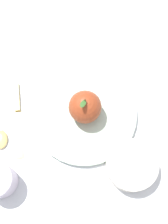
% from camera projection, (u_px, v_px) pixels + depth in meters
% --- Properties ---
extents(ground_plane, '(2.40, 2.40, 0.00)m').
position_uv_depth(ground_plane, '(74.00, 116.00, 0.76)').
color(ground_plane, silver).
extents(dinner_plate, '(0.27, 0.27, 0.02)m').
position_uv_depth(dinner_plate, '(84.00, 113.00, 0.75)').
color(dinner_plate, '#B2C6B2').
rests_on(dinner_plate, ground_plane).
extents(apple, '(0.08, 0.08, 0.09)m').
position_uv_depth(apple, '(85.00, 107.00, 0.71)').
color(apple, '#9E3D1E').
rests_on(apple, dinner_plate).
extents(side_bowl, '(0.12, 0.12, 0.04)m').
position_uv_depth(side_bowl, '(132.00, 165.00, 0.69)').
color(side_bowl, silver).
rests_on(side_bowl, ground_plane).
extents(knife, '(0.18, 0.12, 0.01)m').
position_uv_depth(knife, '(18.00, 113.00, 0.76)').
color(knife, '#D8B766').
rests_on(knife, ground_plane).
extents(spoon, '(0.15, 0.11, 0.01)m').
position_uv_depth(spoon, '(1.00, 133.00, 0.74)').
color(spoon, '#D8B766').
rests_on(spoon, ground_plane).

